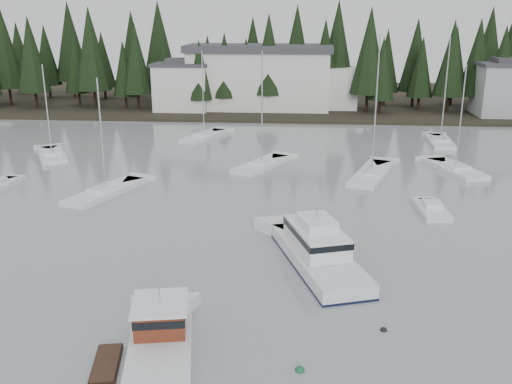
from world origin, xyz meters
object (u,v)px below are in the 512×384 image
Objects in this scene: cabin_cruiser_center at (318,253)px; lobster_boat_brown at (158,349)px; house_west at (182,86)px; sailboat_1 at (372,175)px; sailboat_2 at (204,137)px; sailboat_11 at (262,166)px; sailboat_9 at (440,143)px; harbor_inn at (271,78)px; runabout_1 at (432,211)px; house_east_a at (509,88)px; sailboat_0 at (455,171)px; sailboat_5 at (106,193)px; sailboat_7 at (52,156)px.

lobster_boat_brown is at bearing 127.74° from cabin_cruiser_center.
house_west is 47.91m from sailboat_1.
sailboat_11 is (9.09, -14.95, 0.01)m from sailboat_2.
harbor_inn is at bearing 46.97° from sailboat_9.
sailboat_1 reaches higher than runabout_1.
house_west is 59.52m from runabout_1.
sailboat_1 is at bearing -72.63° from harbor_inn.
house_west is 74.72m from lobster_boat_brown.
house_east_a is at bearing -46.20° from cabin_cruiser_center.
sailboat_0 reaches higher than house_east_a.
sailboat_1 is 12.20m from sailboat_11.
sailboat_9 is at bearing -41.49° from cabin_cruiser_center.
sailboat_9 reaches higher than sailboat_5.
sailboat_11 is (14.05, 11.34, 0.01)m from sailboat_5.
sailboat_1 is 1.14× the size of sailboat_11.
sailboat_0 is at bearing -115.40° from house_east_a.
runabout_1 is at bearing -142.84° from sailboat_1.
sailboat_7 is at bearing -123.59° from harbor_inn.
sailboat_2 reaches higher than sailboat_7.
sailboat_7 is at bearing 59.84° from sailboat_5.
sailboat_9 reaches higher than cabin_cruiser_center.
sailboat_2 is at bearing 37.02° from runabout_1.
sailboat_11 reaches higher than lobster_boat_brown.
sailboat_7 reaches higher than lobster_boat_brown.
house_west is at bearing 54.77° from sailboat_1.
sailboat_2 is 2.32× the size of runabout_1.
house_east_a is 53.92m from runabout_1.
house_east_a is at bearing -20.89° from sailboat_11.
sailboat_1 is (-25.87, -37.51, -4.83)m from house_east_a.
house_west is 65.23m from cabin_cruiser_center.
cabin_cruiser_center is 26.29m from sailboat_11.
lobster_boat_brown is 0.84× the size of sailboat_5.
sailboat_7 is at bearing 110.82° from sailboat_11.
harbor_inn is at bearing -11.29° from lobster_boat_brown.
harbor_inn is 2.40× the size of sailboat_2.
harbor_inn reaches higher than sailboat_5.
lobster_boat_brown is 37.64m from sailboat_1.
harbor_inn is 35.11m from sailboat_9.
harbor_inn is 2.07× the size of sailboat_9.
sailboat_1 is at bearing -33.40° from cabin_cruiser_center.
sailboat_2 is 1.07× the size of sailboat_7.
sailboat_2 is 17.50m from sailboat_11.
sailboat_0 is 2.27× the size of runabout_1.
sailboat_9 is (38.98, -21.70, -4.57)m from house_west.
sailboat_7 is (-24.19, -36.43, -5.72)m from harbor_inn.
sailboat_9 is 26.65m from sailboat_11.
sailboat_9 reaches higher than harbor_inn.
house_east_a is 0.74× the size of sailboat_9.
sailboat_1 is 20.00m from sailboat_9.
house_west is at bearing 0.30° from lobster_boat_brown.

